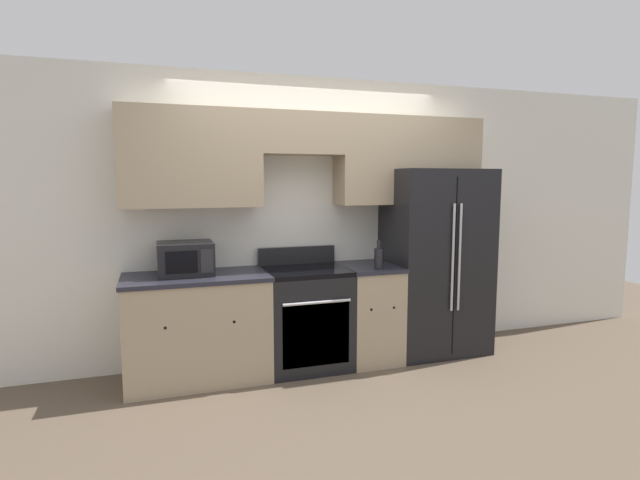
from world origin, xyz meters
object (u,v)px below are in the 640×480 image
(oven_range, at_px, (306,317))
(refrigerator, at_px, (434,261))
(microwave, at_px, (185,258))
(bottle, at_px, (379,258))

(oven_range, relative_size, refrigerator, 0.59)
(oven_range, bearing_deg, refrigerator, 2.12)
(refrigerator, xyz_separation_m, microwave, (-2.33, 0.00, 0.14))
(bottle, bearing_deg, refrigerator, 19.58)
(oven_range, distance_m, refrigerator, 1.38)
(oven_range, relative_size, microwave, 2.37)
(microwave, bearing_deg, refrigerator, -0.04)
(oven_range, distance_m, microwave, 1.17)
(refrigerator, relative_size, bottle, 7.02)
(microwave, xyz_separation_m, bottle, (1.62, -0.25, -0.04))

